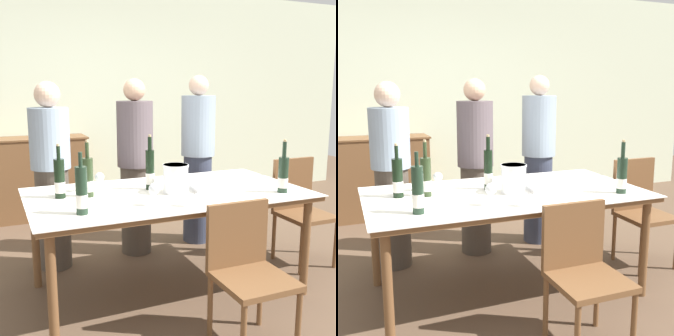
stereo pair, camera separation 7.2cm
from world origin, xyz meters
TOP-DOWN VIEW (x-y plane):
  - ground_plane at (0.00, 0.00)m, footprint 12.00×12.00m
  - back_wall at (0.00, 2.61)m, footprint 8.00×0.10m
  - sideboard_cabinet at (-0.77, 2.32)m, footprint 1.31×0.46m
  - dining_table at (0.00, 0.00)m, footprint 2.03×1.10m
  - ice_bucket at (0.04, -0.04)m, footprint 0.19×0.19m
  - wine_bottle_0 at (-0.76, 0.14)m, footprint 0.07×0.07m
  - wine_bottle_1 at (-0.70, -0.30)m, footprint 0.07×0.07m
  - wine_bottle_2 at (0.77, -0.34)m, footprint 0.07×0.07m
  - wine_bottle_3 at (-0.57, 0.10)m, footprint 0.08×0.08m
  - wine_bottle_4 at (-0.09, 0.13)m, footprint 0.07×0.07m
  - wine_glass_0 at (-0.58, 0.27)m, footprint 0.09×0.09m
  - wine_glass_1 at (-0.23, -0.30)m, footprint 0.08×0.08m
  - wine_glass_2 at (-0.46, 0.20)m, footprint 0.07×0.07m
  - wine_glass_3 at (-0.00, -0.42)m, footprint 0.08×0.08m
  - chair_near_front at (0.18, -0.78)m, footprint 0.42×0.42m
  - chair_right_end at (1.31, 0.09)m, footprint 0.42×0.42m
  - person_host at (-0.73, 0.80)m, footprint 0.33×0.33m
  - person_guest_left at (0.03, 0.84)m, footprint 0.33×0.33m
  - person_guest_right at (0.70, 0.89)m, footprint 0.33×0.33m

SIDE VIEW (x-z plane):
  - ground_plane at x=0.00m, z-range 0.00..0.00m
  - sideboard_cabinet at x=-0.77m, z-range 0.00..0.97m
  - chair_near_front at x=0.18m, z-range 0.07..0.92m
  - chair_right_end at x=1.31m, z-range 0.06..0.98m
  - dining_table at x=0.00m, z-range 0.33..1.11m
  - person_host at x=-0.73m, z-range 0.00..1.59m
  - person_guest_left at x=0.03m, z-range 0.00..1.62m
  - person_guest_right at x=0.70m, z-range 0.00..1.66m
  - wine_glass_2 at x=-0.46m, z-range 0.81..0.96m
  - wine_glass_1 at x=-0.23m, z-range 0.81..0.96m
  - wine_glass_3 at x=0.00m, z-range 0.81..0.97m
  - ice_bucket at x=0.04m, z-range 0.79..1.00m
  - wine_glass_0 at x=-0.58m, z-range 0.81..0.98m
  - wine_bottle_2 at x=0.77m, z-range 0.71..1.10m
  - wine_bottle_0 at x=-0.76m, z-range 0.72..1.10m
  - wine_bottle_3 at x=-0.57m, z-range 0.71..1.11m
  - wine_bottle_1 at x=-0.70m, z-range 0.73..1.11m
  - wine_bottle_4 at x=-0.09m, z-range 0.72..1.14m
  - back_wall at x=0.00m, z-range 0.00..2.80m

